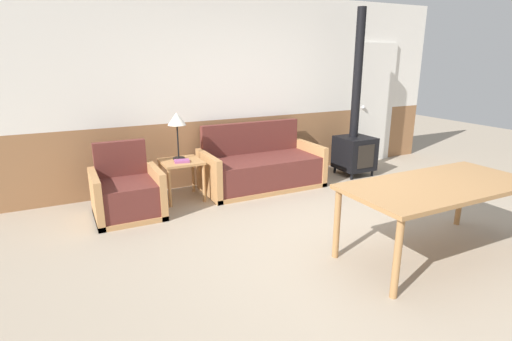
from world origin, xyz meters
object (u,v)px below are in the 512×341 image
object	(u,v)px
couch	(261,169)
dining_table	(439,190)
wood_stove	(355,138)
table_lamp	(177,121)
side_table	(181,167)
armchair	(127,195)

from	to	relation	value
couch	dining_table	bearing A→B (deg)	-78.76
wood_stove	dining_table	bearing A→B (deg)	-114.10
table_lamp	dining_table	xyz separation A→B (m)	(1.69, -2.68, -0.38)
side_table	dining_table	bearing A→B (deg)	-56.81
armchair	dining_table	world-z (taller)	armchair
couch	armchair	size ratio (longest dim) A/B	2.01
couch	armchair	distance (m)	1.94
couch	armchair	xyz separation A→B (m)	(-1.93, -0.25, -0.01)
couch	dining_table	xyz separation A→B (m)	(0.51, -2.58, 0.38)
side_table	wood_stove	xyz separation A→B (m)	(2.80, -0.11, 0.16)
side_table	wood_stove	size ratio (longest dim) A/B	0.21
table_lamp	wood_stove	bearing A→B (deg)	-4.05
armchair	side_table	world-z (taller)	armchair
armchair	table_lamp	distance (m)	1.13
armchair	dining_table	size ratio (longest dim) A/B	0.46
armchair	dining_table	bearing A→B (deg)	-55.76
couch	side_table	distance (m)	1.19
table_lamp	dining_table	bearing A→B (deg)	-57.68
side_table	dining_table	xyz separation A→B (m)	(1.69, -2.59, 0.21)
couch	wood_stove	distance (m)	1.66
armchair	wood_stove	size ratio (longest dim) A/B	0.34
armchair	dining_table	distance (m)	3.39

